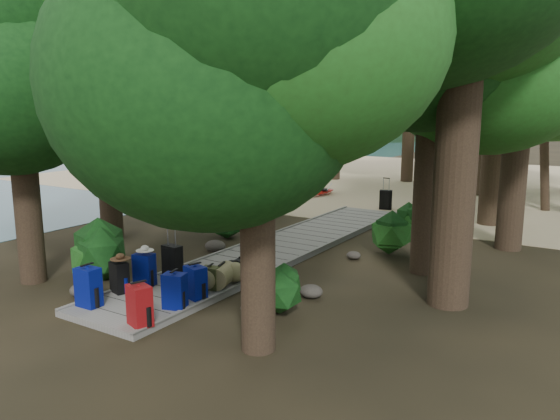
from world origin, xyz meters
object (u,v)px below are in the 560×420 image
Objects in this scene: backpack_right_a at (139,303)px; backpack_right_d at (211,277)px; backpack_left_a at (88,285)px; kayak at (323,191)px; backpack_left_c at (144,268)px; lone_suitcase_on_sand at (386,200)px; duffel_right_black at (243,266)px; sun_lounger at (495,203)px; backpack_right_b at (175,289)px; backpack_right_c at (195,281)px; suitcase_on_boardwalk at (172,261)px; backpack_left_b at (119,276)px; duffel_right_khaki at (222,275)px.

backpack_right_a is 2.07m from backpack_right_d.
backpack_left_a reaches higher than kayak.
backpack_left_c is 11.04m from lone_suitcase_on_sand.
sun_lounger reaches higher than duffel_right_black.
backpack_right_b is at bearing -35.81° from backpack_left_c.
backpack_right_c reaches higher than duffel_right_black.
suitcase_on_boardwalk is at bearing 87.90° from backpack_left_a.
backpack_left_b is 0.57m from backpack_left_c.
backpack_right_b reaches higher than kayak.
sun_lounger is (2.90, 13.27, -0.14)m from backpack_right_b.
backpack_left_b is 13.93m from sun_lounger.
lone_suitcase_on_sand reaches higher than sun_lounger.
suitcase_on_boardwalk reaches higher than duffel_right_black.
backpack_left_b is 0.88× the size of backpack_right_a.
backpack_left_b is 1.78m from backpack_right_d.
backpack_left_a reaches higher than backpack_left_b.
duffel_right_khaki is at bearing 75.66° from backpack_right_b.
backpack_right_c is 11.04m from lone_suitcase_on_sand.
backpack_right_b is 13.58m from sun_lounger.
backpack_right_d is 0.26× the size of sun_lounger.
kayak is (-3.93, 11.80, -0.15)m from duffel_right_khaki.
duffel_right_black is at bearing 110.02° from backpack_right_c.
backpack_left_a is at bearing -76.01° from kayak.
backpack_left_b is at bearing -132.32° from duffel_right_black.
suitcase_on_boardwalk is at bearing -155.04° from duffel_right_black.
backpack_right_c is at bearing -105.44° from duffel_right_khaki.
backpack_left_c is 1.06× the size of backpack_right_c.
backpack_left_b is 0.97× the size of backpack_right_c.
backpack_left_a is 1.59× the size of backpack_right_d.
duffel_right_black is (-0.09, 0.84, -0.02)m from duffel_right_khaki.
backpack_left_a is at bearing -85.55° from suitcase_on_boardwalk.
duffel_right_black is at bearing 78.64° from duffel_right_khaki.
backpack_left_c is at bearing -164.68° from backpack_right_c.
suitcase_on_boardwalk is at bearing -129.03° from sun_lounger.
suitcase_on_boardwalk is (0.15, 1.34, -0.00)m from backpack_left_b.
backpack_left_a is at bearing -138.78° from duffel_right_khaki.
duffel_right_khaki is (-0.10, 2.32, -0.16)m from backpack_right_a.
backpack_right_c is 1.37× the size of backpack_right_d.
backpack_right_c is at bearing -96.50° from duffel_right_black.
backpack_left_b is 1.01× the size of duffel_right_khaki.
duffel_right_khaki is 1.33m from suitcase_on_boardwalk.
backpack_left_a is 1.16× the size of backpack_right_c.
backpack_left_c reaches higher than sun_lounger.
backpack_left_a reaches higher than backpack_left_c.
backpack_right_b is 0.37× the size of sun_lounger.
kayak is (-2.46, 13.17, -0.27)m from backpack_left_b.
backpack_right_a is 0.39× the size of sun_lounger.
backpack_left_b is at bearing -112.41° from lone_suitcase_on_sand.
sun_lounger is at bearing 59.13° from backpack_left_c.
backpack_left_a is 1.94m from backpack_right_c.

